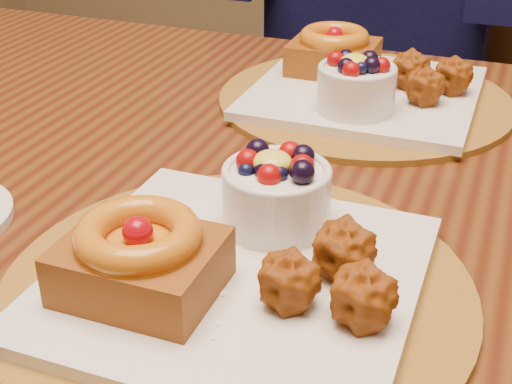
{
  "coord_description": "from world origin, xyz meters",
  "views": [
    {
      "loc": [
        0.29,
        -0.59,
        1.1
      ],
      "look_at": [
        0.11,
        -0.11,
        0.82
      ],
      "focal_mm": 50.0,
      "sensor_mm": 36.0,
      "label": 1
    }
  ],
  "objects_px": {
    "dining_table": "(313,236)",
    "place_setting_near": "(235,259)",
    "chair_far": "(417,90)",
    "place_setting_far": "(362,84)"
  },
  "relations": [
    {
      "from": "dining_table",
      "to": "place_setting_near",
      "type": "relative_size",
      "value": 4.21
    },
    {
      "from": "place_setting_near",
      "to": "dining_table",
      "type": "bearing_deg",
      "value": 89.14
    },
    {
      "from": "place_setting_near",
      "to": "place_setting_far",
      "type": "xyz_separation_m",
      "value": [
        0.0,
        0.43,
        -0.0
      ]
    },
    {
      "from": "place_setting_far",
      "to": "chair_far",
      "type": "relative_size",
      "value": 0.39
    },
    {
      "from": "place_setting_near",
      "to": "chair_far",
      "type": "bearing_deg",
      "value": 90.86
    },
    {
      "from": "place_setting_near",
      "to": "chair_far",
      "type": "relative_size",
      "value": 0.39
    },
    {
      "from": "dining_table",
      "to": "place_setting_near",
      "type": "xyz_separation_m",
      "value": [
        -0.0,
        -0.21,
        0.1
      ]
    },
    {
      "from": "dining_table",
      "to": "place_setting_far",
      "type": "xyz_separation_m",
      "value": [
        -0.0,
        0.21,
        0.1
      ]
    },
    {
      "from": "dining_table",
      "to": "chair_far",
      "type": "distance_m",
      "value": 0.88
    },
    {
      "from": "dining_table",
      "to": "place_setting_near",
      "type": "distance_m",
      "value": 0.24
    }
  ]
}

